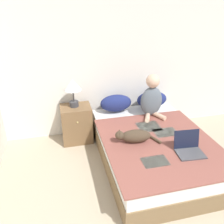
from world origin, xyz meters
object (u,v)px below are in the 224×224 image
(nightstand, at_px, (77,124))
(pillow_far, at_px, (152,99))
(bed, at_px, (153,148))
(pillow_near, at_px, (116,103))
(cat_tabby, at_px, (134,136))
(table_lamp, at_px, (73,87))
(laptop_open, at_px, (189,148))
(person_sitting, at_px, (152,98))

(nightstand, bearing_deg, pillow_far, 1.39)
(bed, xyz_separation_m, pillow_near, (-0.32, 0.87, 0.37))
(pillow_near, height_order, pillow_far, same)
(bed, height_order, pillow_near, pillow_near)
(pillow_far, height_order, cat_tabby, pillow_far)
(table_lamp, bearing_deg, nightstand, -57.44)
(pillow_near, distance_m, table_lamp, 0.77)
(bed, bearing_deg, cat_tabby, -162.18)
(nightstand, bearing_deg, laptop_open, -46.74)
(pillow_near, relative_size, table_lamp, 1.18)
(person_sitting, bearing_deg, laptop_open, -86.12)
(bed, bearing_deg, laptop_open, -62.15)
(table_lamp, bearing_deg, laptop_open, -46.90)
(pillow_far, distance_m, cat_tabby, 1.17)
(person_sitting, relative_size, cat_tabby, 1.15)
(pillow_near, distance_m, person_sitting, 0.60)
(bed, bearing_deg, pillow_far, 69.94)
(bed, relative_size, person_sitting, 3.04)
(pillow_near, xyz_separation_m, pillow_far, (0.64, 0.00, 0.00))
(person_sitting, height_order, table_lamp, person_sitting)
(laptop_open, distance_m, nightstand, 1.83)
(pillow_near, relative_size, laptop_open, 1.51)
(bed, bearing_deg, table_lamp, 139.30)
(bed, height_order, nightstand, nightstand)
(cat_tabby, bearing_deg, pillow_far, -116.42)
(pillow_far, distance_m, nightstand, 1.34)
(bed, distance_m, pillow_far, 1.00)
(bed, xyz_separation_m, pillow_far, (0.32, 0.87, 0.37))
(laptop_open, distance_m, table_lamp, 1.90)
(bed, distance_m, table_lamp, 1.51)
(person_sitting, distance_m, cat_tabby, 0.88)
(pillow_far, relative_size, table_lamp, 1.18)
(cat_tabby, distance_m, nightstand, 1.18)
(pillow_far, distance_m, table_lamp, 1.37)
(person_sitting, height_order, laptop_open, person_sitting)
(pillow_near, bearing_deg, laptop_open, -67.05)
(nightstand, bearing_deg, cat_tabby, -54.87)
(bed, xyz_separation_m, cat_tabby, (-0.33, -0.10, 0.32))
(pillow_near, height_order, cat_tabby, pillow_near)
(cat_tabby, bearing_deg, table_lamp, -47.96)
(pillow_far, relative_size, laptop_open, 1.51)
(laptop_open, height_order, table_lamp, table_lamp)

